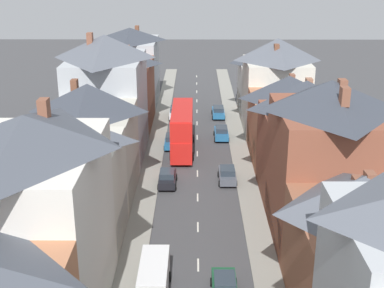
{
  "coord_description": "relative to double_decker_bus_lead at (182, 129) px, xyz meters",
  "views": [
    {
      "loc": [
        -0.25,
        -17.45,
        22.68
      ],
      "look_at": [
        -0.63,
        41.78,
        1.32
      ],
      "focal_mm": 50.0,
      "sensor_mm": 36.0,
      "label": 1
    }
  ],
  "objects": [
    {
      "name": "car_far_grey",
      "position": [
        4.91,
        14.23,
        -2.01
      ],
      "size": [
        1.9,
        4.49,
        1.6
      ],
      "color": "#236093",
      "rests_on": "ground"
    },
    {
      "name": "car_parked_left_a",
      "position": [
        4.91,
        4.63,
        -1.98
      ],
      "size": [
        1.9,
        4.15,
        1.66
      ],
      "color": "#236093",
      "rests_on": "ground"
    },
    {
      "name": "terrace_row_left",
      "position": [
        -8.38,
        -14.93,
        3.35
      ],
      "size": [
        8.0,
        82.48,
        14.44
      ],
      "color": "silver",
      "rests_on": "ground"
    },
    {
      "name": "double_decker_bus_lead",
      "position": [
        0.0,
        0.0,
        0.0
      ],
      "size": [
        2.74,
        10.8,
        5.3
      ],
      "color": "red",
      "rests_on": "ground"
    },
    {
      "name": "car_near_silver",
      "position": [
        -1.29,
        1.48,
        -1.98
      ],
      "size": [
        1.9,
        4.2,
        1.66
      ],
      "color": "#236093",
      "rests_on": "ground"
    },
    {
      "name": "terrace_row_right",
      "position": [
        11.99,
        -18.9,
        3.12
      ],
      "size": [
        8.0,
        75.24,
        13.89
      ],
      "color": "beige",
      "rests_on": "ground"
    },
    {
      "name": "car_parked_right_a",
      "position": [
        3.61,
        -28.81,
        -1.98
      ],
      "size": [
        1.9,
        3.99,
        1.66
      ],
      "color": "#144728",
      "rests_on": "ground"
    },
    {
      "name": "car_parked_left_b",
      "position": [
        -1.29,
        13.87,
        -1.98
      ],
      "size": [
        1.9,
        4.29,
        1.67
      ],
      "color": "silver",
      "rests_on": "ground"
    },
    {
      "name": "centre_line_dashes",
      "position": [
        1.81,
        -6.81,
        -2.81
      ],
      "size": [
        0.14,
        97.8,
        0.01
      ],
      "color": "silver",
      "rests_on": "ground"
    },
    {
      "name": "car_near_blue",
      "position": [
        4.91,
        -9.04,
        -1.99
      ],
      "size": [
        1.9,
        3.96,
        1.65
      ],
      "color": "#4C515B",
      "rests_on": "ground"
    },
    {
      "name": "car_mid_white",
      "position": [
        -1.29,
        -9.97,
        -1.98
      ],
      "size": [
        1.9,
        3.99,
        1.67
      ],
      "color": "black",
      "rests_on": "ground"
    },
    {
      "name": "pavement_right",
      "position": [
        6.91,
        -4.81,
        -2.75
      ],
      "size": [
        2.2,
        104.0,
        0.14
      ],
      "primitive_type": "cube",
      "color": "gray",
      "rests_on": "ground"
    },
    {
      "name": "delivery_van",
      "position": [
        -1.29,
        -28.46,
        -1.48
      ],
      "size": [
        2.2,
        5.2,
        2.41
      ],
      "color": "white",
      "rests_on": "ground"
    },
    {
      "name": "pavement_left",
      "position": [
        -3.29,
        -4.81,
        -2.75
      ],
      "size": [
        2.2,
        104.0,
        0.14
      ],
      "primitive_type": "cube",
      "color": "gray",
      "rests_on": "ground"
    }
  ]
}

